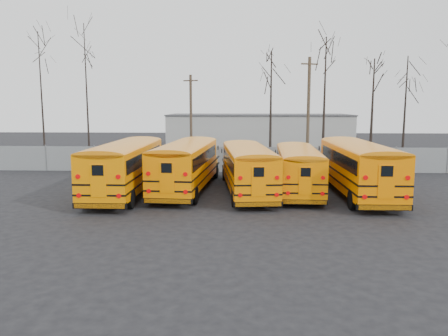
{
  "coord_description": "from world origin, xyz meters",
  "views": [
    {
      "loc": [
        -0.11,
        -22.53,
        5.37
      ],
      "look_at": [
        -1.16,
        3.14,
        1.6
      ],
      "focal_mm": 35.0,
      "sensor_mm": 36.0,
      "label": 1
    }
  ],
  "objects_px": {
    "bus_a": "(126,163)",
    "utility_pole_right": "(308,108)",
    "bus_e": "(357,164)",
    "bus_d": "(298,166)",
    "bus_c": "(248,165)",
    "utility_pole_left": "(191,117)",
    "bus_b": "(186,162)"
  },
  "relations": [
    {
      "from": "bus_c",
      "to": "utility_pole_right",
      "type": "bearing_deg",
      "value": 63.91
    },
    {
      "from": "bus_c",
      "to": "utility_pole_left",
      "type": "bearing_deg",
      "value": 102.83
    },
    {
      "from": "bus_d",
      "to": "utility_pole_left",
      "type": "xyz_separation_m",
      "value": [
        -8.24,
        14.73,
        2.49
      ]
    },
    {
      "from": "bus_a",
      "to": "bus_b",
      "type": "xyz_separation_m",
      "value": [
        3.48,
        1.13,
        -0.04
      ]
    },
    {
      "from": "bus_e",
      "to": "utility_pole_left",
      "type": "xyz_separation_m",
      "value": [
        -11.62,
        15.4,
        2.26
      ]
    },
    {
      "from": "utility_pole_right",
      "to": "bus_c",
      "type": "bearing_deg",
      "value": -129.47
    },
    {
      "from": "bus_a",
      "to": "utility_pole_right",
      "type": "bearing_deg",
      "value": 51.59
    },
    {
      "from": "bus_b",
      "to": "bus_d",
      "type": "bearing_deg",
      "value": 2.5
    },
    {
      "from": "utility_pole_left",
      "to": "bus_c",
      "type": "bearing_deg",
      "value": -55.8
    },
    {
      "from": "bus_b",
      "to": "utility_pole_left",
      "type": "height_order",
      "value": "utility_pole_left"
    },
    {
      "from": "bus_e",
      "to": "utility_pole_right",
      "type": "xyz_separation_m",
      "value": [
        -0.52,
        16.35,
        3.12
      ]
    },
    {
      "from": "utility_pole_right",
      "to": "bus_b",
      "type": "bearing_deg",
      "value": -141.43
    },
    {
      "from": "utility_pole_left",
      "to": "utility_pole_right",
      "type": "relative_size",
      "value": 0.83
    },
    {
      "from": "bus_b",
      "to": "bus_c",
      "type": "xyz_separation_m",
      "value": [
        3.78,
        -0.7,
        -0.09
      ]
    },
    {
      "from": "bus_b",
      "to": "bus_e",
      "type": "relative_size",
      "value": 0.98
    },
    {
      "from": "bus_c",
      "to": "bus_d",
      "type": "relative_size",
      "value": 1.06
    },
    {
      "from": "bus_c",
      "to": "bus_e",
      "type": "xyz_separation_m",
      "value": [
        6.46,
        -0.18,
        0.15
      ]
    },
    {
      "from": "utility_pole_left",
      "to": "utility_pole_right",
      "type": "xyz_separation_m",
      "value": [
        11.11,
        0.95,
        0.86
      ]
    },
    {
      "from": "bus_a",
      "to": "utility_pole_left",
      "type": "xyz_separation_m",
      "value": [
        2.1,
        15.65,
        2.27
      ]
    },
    {
      "from": "bus_c",
      "to": "utility_pole_left",
      "type": "xyz_separation_m",
      "value": [
        -5.16,
        15.22,
        2.4
      ]
    },
    {
      "from": "bus_a",
      "to": "bus_e",
      "type": "relative_size",
      "value": 0.99
    },
    {
      "from": "bus_c",
      "to": "bus_b",
      "type": "bearing_deg",
      "value": 163.56
    },
    {
      "from": "bus_a",
      "to": "bus_e",
      "type": "xyz_separation_m",
      "value": [
        13.72,
        0.25,
        0.01
      ]
    },
    {
      "from": "bus_a",
      "to": "bus_c",
      "type": "bearing_deg",
      "value": 3.47
    },
    {
      "from": "bus_e",
      "to": "utility_pole_right",
      "type": "relative_size",
      "value": 1.19
    },
    {
      "from": "bus_c",
      "to": "bus_d",
      "type": "distance_m",
      "value": 3.12
    },
    {
      "from": "bus_a",
      "to": "utility_pole_left",
      "type": "relative_size",
      "value": 1.42
    },
    {
      "from": "bus_a",
      "to": "utility_pole_right",
      "type": "relative_size",
      "value": 1.18
    },
    {
      "from": "bus_b",
      "to": "bus_d",
      "type": "height_order",
      "value": "bus_b"
    },
    {
      "from": "bus_e",
      "to": "bus_d",
      "type": "bearing_deg",
      "value": 168.48
    },
    {
      "from": "bus_a",
      "to": "bus_d",
      "type": "relative_size",
      "value": 1.12
    },
    {
      "from": "bus_a",
      "to": "bus_b",
      "type": "bearing_deg",
      "value": 18.11
    }
  ]
}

